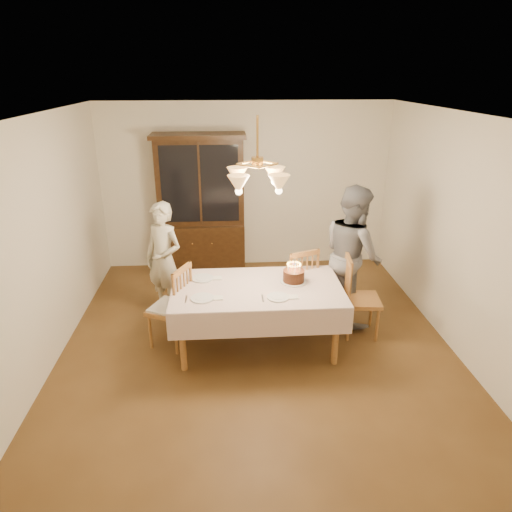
{
  "coord_description": "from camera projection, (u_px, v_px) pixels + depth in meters",
  "views": [
    {
      "loc": [
        -0.33,
        -4.58,
        2.99
      ],
      "look_at": [
        0.0,
        0.2,
        1.05
      ],
      "focal_mm": 32.0,
      "sensor_mm": 36.0,
      "label": 1
    }
  ],
  "objects": [
    {
      "name": "ground",
      "position": [
        257.0,
        345.0,
        5.38
      ],
      "size": [
        5.0,
        5.0,
        0.0
      ],
      "primitive_type": "plane",
      "color": "#533517",
      "rests_on": "ground"
    },
    {
      "name": "room_shell",
      "position": [
        257.0,
        216.0,
        4.78
      ],
      "size": [
        5.0,
        5.0,
        5.0
      ],
      "color": "white",
      "rests_on": "ground"
    },
    {
      "name": "dining_table",
      "position": [
        257.0,
        293.0,
        5.12
      ],
      "size": [
        1.9,
        1.1,
        0.76
      ],
      "color": "#965E2B",
      "rests_on": "ground"
    },
    {
      "name": "china_hutch",
      "position": [
        202.0,
        208.0,
        7.03
      ],
      "size": [
        1.38,
        0.54,
        2.16
      ],
      "color": "black",
      "rests_on": "ground"
    },
    {
      "name": "chair_far_side",
      "position": [
        296.0,
        288.0,
        5.79
      ],
      "size": [
        0.56,
        0.55,
        1.0
      ],
      "color": "#965E2B",
      "rests_on": "ground"
    },
    {
      "name": "chair_left_end",
      "position": [
        171.0,
        309.0,
        5.25
      ],
      "size": [
        0.57,
        0.58,
        1.0
      ],
      "color": "#965E2B",
      "rests_on": "ground"
    },
    {
      "name": "chair_right_end",
      "position": [
        361.0,
        301.0,
        5.46
      ],
      "size": [
        0.46,
        0.48,
        1.0
      ],
      "color": "#965E2B",
      "rests_on": "ground"
    },
    {
      "name": "elderly_woman",
      "position": [
        164.0,
        260.0,
        5.83
      ],
      "size": [
        0.66,
        0.61,
        1.51
      ],
      "primitive_type": "imported",
      "rotation": [
        0.0,
        0.0,
        -0.59
      ],
      "color": "beige",
      "rests_on": "ground"
    },
    {
      "name": "adult_in_grey",
      "position": [
        353.0,
        255.0,
        5.67
      ],
      "size": [
        0.82,
        0.97,
        1.75
      ],
      "primitive_type": "imported",
      "rotation": [
        0.0,
        0.0,
        1.77
      ],
      "color": "slate",
      "rests_on": "ground"
    },
    {
      "name": "birthday_cake",
      "position": [
        294.0,
        276.0,
        5.19
      ],
      "size": [
        0.3,
        0.3,
        0.23
      ],
      "color": "white",
      "rests_on": "dining_table"
    },
    {
      "name": "place_setting_near_left",
      "position": [
        203.0,
        298.0,
        4.82
      ],
      "size": [
        0.4,
        0.25,
        0.02
      ],
      "color": "white",
      "rests_on": "dining_table"
    },
    {
      "name": "place_setting_near_right",
      "position": [
        279.0,
        297.0,
        4.84
      ],
      "size": [
        0.39,
        0.24,
        0.02
      ],
      "color": "white",
      "rests_on": "dining_table"
    },
    {
      "name": "place_setting_far_left",
      "position": [
        204.0,
        278.0,
        5.28
      ],
      "size": [
        0.4,
        0.25,
        0.02
      ],
      "color": "white",
      "rests_on": "dining_table"
    },
    {
      "name": "chandelier",
      "position": [
        257.0,
        179.0,
        4.63
      ],
      "size": [
        0.62,
        0.62,
        0.73
      ],
      "color": "#BF8C3F",
      "rests_on": "ground"
    }
  ]
}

